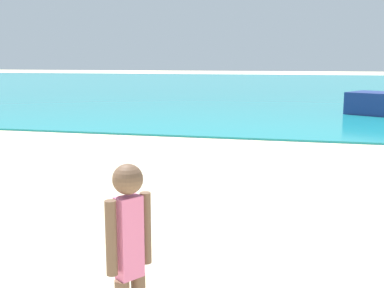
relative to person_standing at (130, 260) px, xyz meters
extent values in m
cube|color=teal|center=(-0.39, 40.38, -0.85)|extent=(160.00, 60.00, 0.06)
cube|color=pink|center=(0.00, 0.00, 0.16)|extent=(0.19, 0.20, 0.57)
sphere|color=brown|center=(0.00, 0.00, 0.56)|extent=(0.20, 0.20, 0.20)
cylinder|color=brown|center=(-0.08, -0.12, 0.19)|extent=(0.08, 0.08, 0.50)
cylinder|color=brown|center=(0.08, 0.12, 0.19)|extent=(0.08, 0.08, 0.50)
camera|label=1|loc=(1.13, -2.86, 1.33)|focal=44.78mm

